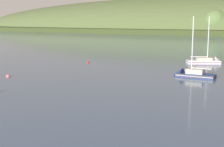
{
  "coord_description": "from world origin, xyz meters",
  "views": [
    {
      "loc": [
        25.04,
        2.29,
        8.78
      ],
      "look_at": [
        5.07,
        44.14,
        1.02
      ],
      "focal_mm": 51.2,
      "sensor_mm": 36.0,
      "label": 1
    }
  ],
  "objects_px": {
    "sailboat_near_mooring": "(208,62)",
    "mooring_buoy_off_fishing_boat": "(88,63)",
    "sailboat_midwater_white": "(190,75)",
    "mooring_buoy_foreground": "(8,77)"
  },
  "relations": [
    {
      "from": "sailboat_midwater_white",
      "to": "mooring_buoy_off_fishing_boat",
      "type": "bearing_deg",
      "value": -14.75
    },
    {
      "from": "sailboat_near_mooring",
      "to": "mooring_buoy_off_fishing_boat",
      "type": "height_order",
      "value": "sailboat_near_mooring"
    },
    {
      "from": "sailboat_midwater_white",
      "to": "mooring_buoy_off_fishing_boat",
      "type": "xyz_separation_m",
      "value": [
        -22.8,
        7.67,
        -0.26
      ]
    },
    {
      "from": "sailboat_midwater_white",
      "to": "mooring_buoy_foreground",
      "type": "xyz_separation_m",
      "value": [
        -25.86,
        -12.3,
        -0.26
      ]
    },
    {
      "from": "sailboat_midwater_white",
      "to": "mooring_buoy_foreground",
      "type": "distance_m",
      "value": 28.64
    },
    {
      "from": "mooring_buoy_foreground",
      "to": "mooring_buoy_off_fishing_boat",
      "type": "height_order",
      "value": "mooring_buoy_foreground"
    },
    {
      "from": "sailboat_near_mooring",
      "to": "sailboat_midwater_white",
      "type": "height_order",
      "value": "sailboat_near_mooring"
    },
    {
      "from": "mooring_buoy_off_fishing_boat",
      "to": "sailboat_midwater_white",
      "type": "bearing_deg",
      "value": -18.59
    },
    {
      "from": "mooring_buoy_off_fishing_boat",
      "to": "sailboat_near_mooring",
      "type": "bearing_deg",
      "value": 23.61
    },
    {
      "from": "sailboat_midwater_white",
      "to": "sailboat_near_mooring",
      "type": "bearing_deg",
      "value": -86.24
    }
  ]
}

